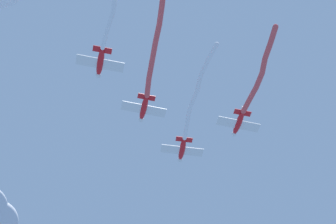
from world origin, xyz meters
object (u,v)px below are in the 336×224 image
airplane_lead (182,150)px  airplane_left_wing (144,108)px  airplane_slot (100,63)px  airplane_right_wing (238,124)px

airplane_lead → airplane_left_wing: 11.23m
airplane_lead → airplane_slot: airplane_lead is taller
airplane_lead → airplane_right_wing: (-6.91, -8.83, 0.30)m
airplane_left_wing → airplane_right_wing: (1.16, -16.64, 0.30)m
airplane_right_wing → airplane_lead: bearing=46.2°
airplane_lead → airplane_left_wing: same height
airplane_lead → airplane_slot: bearing=135.5°
airplane_left_wing → airplane_right_wing: 16.68m
airplane_slot → airplane_right_wing: bearing=-73.7°
airplane_right_wing → airplane_slot: (-9.23, 24.43, -0.60)m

